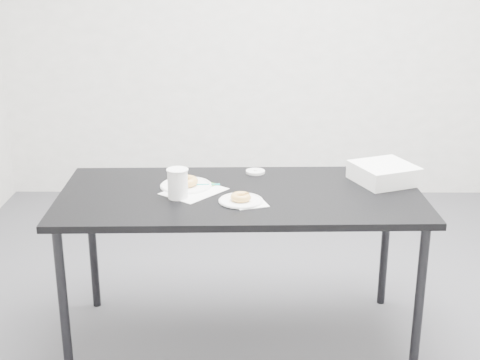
{
  "coord_description": "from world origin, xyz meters",
  "views": [
    {
      "loc": [
        -0.12,
        -3.16,
        1.86
      ],
      "look_at": [
        -0.14,
        0.02,
        0.78
      ],
      "focal_mm": 50.0,
      "sensor_mm": 36.0,
      "label": 1
    }
  ],
  "objects_px": {
    "scorecard": "(194,191)",
    "coffee_cup": "(178,183)",
    "pen": "(207,185)",
    "plate_near": "(241,201)",
    "donut_near": "(241,197)",
    "table": "(241,204)",
    "plate_far": "(186,186)",
    "bakery_box": "(384,173)",
    "donut_far": "(186,181)"
  },
  "relations": [
    {
      "from": "donut_near",
      "to": "bakery_box",
      "type": "distance_m",
      "value": 0.76
    },
    {
      "from": "donut_near",
      "to": "table",
      "type": "bearing_deg",
      "value": 90.75
    },
    {
      "from": "table",
      "to": "donut_far",
      "type": "height_order",
      "value": "donut_far"
    },
    {
      "from": "plate_near",
      "to": "donut_far",
      "type": "bearing_deg",
      "value": 141.54
    },
    {
      "from": "scorecard",
      "to": "donut_near",
      "type": "distance_m",
      "value": 0.27
    },
    {
      "from": "pen",
      "to": "donut_near",
      "type": "height_order",
      "value": "donut_near"
    },
    {
      "from": "pen",
      "to": "donut_near",
      "type": "relative_size",
      "value": 1.32
    },
    {
      "from": "pen",
      "to": "plate_far",
      "type": "distance_m",
      "value": 0.1
    },
    {
      "from": "bakery_box",
      "to": "donut_near",
      "type": "bearing_deg",
      "value": 179.68
    },
    {
      "from": "donut_near",
      "to": "plate_far",
      "type": "xyz_separation_m",
      "value": [
        -0.27,
        0.21,
        -0.02
      ]
    },
    {
      "from": "scorecard",
      "to": "donut_near",
      "type": "relative_size",
      "value": 2.85
    },
    {
      "from": "table",
      "to": "donut_near",
      "type": "distance_m",
      "value": 0.15
    },
    {
      "from": "coffee_cup",
      "to": "table",
      "type": "bearing_deg",
      "value": 13.49
    },
    {
      "from": "donut_far",
      "to": "plate_near",
      "type": "bearing_deg",
      "value": -38.46
    },
    {
      "from": "scorecard",
      "to": "plate_far",
      "type": "distance_m",
      "value": 0.09
    },
    {
      "from": "pen",
      "to": "bakery_box",
      "type": "height_order",
      "value": "bakery_box"
    },
    {
      "from": "table",
      "to": "plate_near",
      "type": "relative_size",
      "value": 8.53
    },
    {
      "from": "plate_near",
      "to": "plate_far",
      "type": "bearing_deg",
      "value": 141.54
    },
    {
      "from": "table",
      "to": "donut_near",
      "type": "height_order",
      "value": "donut_near"
    },
    {
      "from": "donut_far",
      "to": "coffee_cup",
      "type": "distance_m",
      "value": 0.17
    },
    {
      "from": "pen",
      "to": "coffee_cup",
      "type": "bearing_deg",
      "value": -130.36
    },
    {
      "from": "plate_near",
      "to": "donut_near",
      "type": "height_order",
      "value": "donut_near"
    },
    {
      "from": "pen",
      "to": "plate_near",
      "type": "bearing_deg",
      "value": -56.52
    },
    {
      "from": "pen",
      "to": "scorecard",
      "type": "bearing_deg",
      "value": -129.08
    },
    {
      "from": "pen",
      "to": "bakery_box",
      "type": "bearing_deg",
      "value": 0.7
    },
    {
      "from": "table",
      "to": "coffee_cup",
      "type": "height_order",
      "value": "coffee_cup"
    },
    {
      "from": "pen",
      "to": "bakery_box",
      "type": "distance_m",
      "value": 0.88
    },
    {
      "from": "scorecard",
      "to": "table",
      "type": "bearing_deg",
      "value": 35.04
    },
    {
      "from": "scorecard",
      "to": "donut_far",
      "type": "xyz_separation_m",
      "value": [
        -0.04,
        0.07,
        0.03
      ]
    },
    {
      "from": "donut_near",
      "to": "coffee_cup",
      "type": "height_order",
      "value": "coffee_cup"
    },
    {
      "from": "coffee_cup",
      "to": "bakery_box",
      "type": "height_order",
      "value": "coffee_cup"
    },
    {
      "from": "scorecard",
      "to": "coffee_cup",
      "type": "bearing_deg",
      "value": -88.53
    },
    {
      "from": "table",
      "to": "pen",
      "type": "distance_m",
      "value": 0.2
    },
    {
      "from": "table",
      "to": "plate_near",
      "type": "distance_m",
      "value": 0.14
    },
    {
      "from": "bakery_box",
      "to": "plate_far",
      "type": "bearing_deg",
      "value": 161.91
    },
    {
      "from": "plate_near",
      "to": "bakery_box",
      "type": "bearing_deg",
      "value": 22.06
    },
    {
      "from": "scorecard",
      "to": "donut_near",
      "type": "bearing_deg",
      "value": 7.66
    },
    {
      "from": "plate_near",
      "to": "donut_near",
      "type": "relative_size",
      "value": 2.13
    },
    {
      "from": "scorecard",
      "to": "bakery_box",
      "type": "xyz_separation_m",
      "value": [
        0.93,
        0.15,
        0.04
      ]
    },
    {
      "from": "table",
      "to": "scorecard",
      "type": "bearing_deg",
      "value": 174.26
    },
    {
      "from": "plate_far",
      "to": "coffee_cup",
      "type": "bearing_deg",
      "value": -98.23
    },
    {
      "from": "table",
      "to": "scorecard",
      "type": "height_order",
      "value": "scorecard"
    },
    {
      "from": "table",
      "to": "scorecard",
      "type": "distance_m",
      "value": 0.23
    },
    {
      "from": "table",
      "to": "coffee_cup",
      "type": "xyz_separation_m",
      "value": [
        -0.29,
        -0.07,
        0.13
      ]
    },
    {
      "from": "pen",
      "to": "plate_far",
      "type": "relative_size",
      "value": 0.5
    },
    {
      "from": "pen",
      "to": "plate_near",
      "type": "height_order",
      "value": "pen"
    },
    {
      "from": "donut_far",
      "to": "coffee_cup",
      "type": "relative_size",
      "value": 0.84
    },
    {
      "from": "plate_near",
      "to": "plate_far",
      "type": "xyz_separation_m",
      "value": [
        -0.27,
        0.21,
        -0.0
      ]
    },
    {
      "from": "pen",
      "to": "donut_far",
      "type": "relative_size",
      "value": 1.07
    },
    {
      "from": "donut_near",
      "to": "donut_far",
      "type": "height_order",
      "value": "donut_far"
    }
  ]
}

